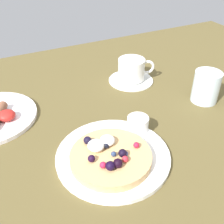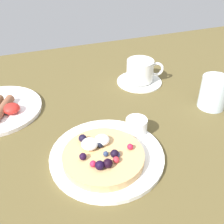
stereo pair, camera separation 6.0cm
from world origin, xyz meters
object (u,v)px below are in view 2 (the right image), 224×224
coffee_cup (141,70)px  water_glass (214,92)px  pancake_plate (107,156)px  syrup_ramekin (136,125)px  coffee_saucer (139,81)px

coffee_cup → water_glass: size_ratio=1.28×
pancake_plate → water_glass: (32.75, 8.81, 3.79)cm
pancake_plate → water_glass: size_ratio=2.78×
coffee_cup → water_glass: bearing=-56.8°
syrup_ramekin → pancake_plate: bearing=-151.6°
coffee_saucer → pancake_plate: bearing=-126.3°
coffee_cup → coffee_saucer: bearing=162.2°
syrup_ramekin → coffee_cup: bearing=63.0°
coffee_saucer → syrup_ramekin: bearing=-116.6°
coffee_saucer → coffee_cup: coffee_cup is taller
pancake_plate → coffee_saucer: (20.30, 27.64, -0.11)cm
pancake_plate → syrup_ramekin: (8.84, 4.78, 2.26)cm
pancake_plate → syrup_ramekin: size_ratio=4.84×
water_glass → coffee_saucer: bearing=123.5°
syrup_ramekin → water_glass: bearing=9.6°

